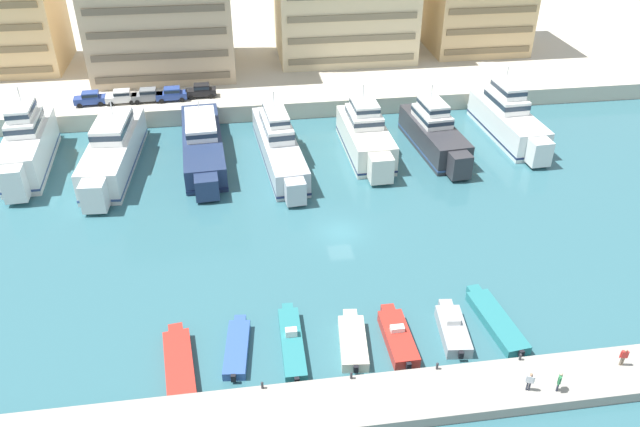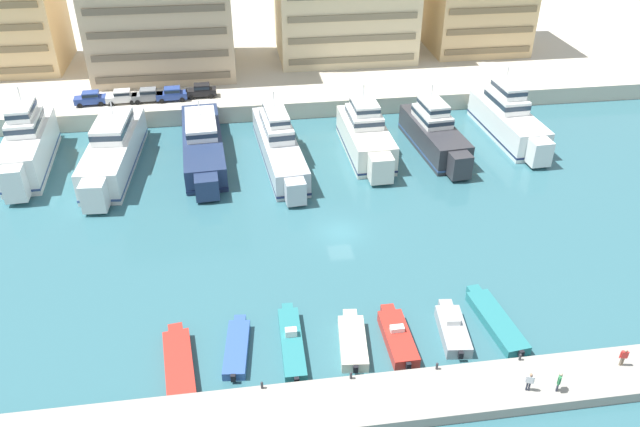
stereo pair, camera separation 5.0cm
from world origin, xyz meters
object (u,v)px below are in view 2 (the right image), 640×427
motorboat_red_far_left (179,363)px  motorboat_blue_left (237,348)px  yacht_charcoal_center_right (434,133)px  pedestrian_mid_deck (530,381)px  yacht_navy_mid_left (203,143)px  motorboat_cream_center_left (353,341)px  yacht_white_mid_right (509,119)px  car_blue_far_left (90,98)px  motorboat_red_center (397,337)px  car_white_left (122,96)px  motorboat_teal_mid_right (496,321)px  yacht_ivory_center (366,136)px  car_grey_mid_left (148,95)px  car_blue_center_left (172,94)px  car_black_center (201,90)px  yacht_silver_center_left (279,144)px  yacht_white_left (113,150)px  motorboat_grey_center_right (452,329)px  yacht_white_far_left (28,146)px  pedestrian_far_side (559,380)px  motorboat_teal_mid_left (292,342)px  pedestrian_near_edge (624,356)px

motorboat_red_far_left → motorboat_blue_left: motorboat_red_far_left is taller
yacht_charcoal_center_right → pedestrian_mid_deck: (-4.99, -39.12, -0.30)m
yacht_navy_mid_left → motorboat_cream_center_left: 36.36m
yacht_white_mid_right → pedestrian_mid_deck: 44.25m
car_blue_far_left → motorboat_red_center: bearing=-57.1°
motorboat_red_far_left → car_white_left: bearing=101.2°
motorboat_blue_left → motorboat_teal_mid_right: bearing=0.2°
yacht_ivory_center → motorboat_cream_center_left: size_ratio=2.51×
car_grey_mid_left → car_blue_center_left: same height
yacht_ivory_center → car_black_center: (-19.93, 15.30, 1.00)m
yacht_charcoal_center_right → yacht_white_mid_right: (10.48, 2.34, 0.28)m
yacht_silver_center_left → motorboat_blue_left: 31.90m
yacht_white_left → yacht_silver_center_left: yacht_silver_center_left is taller
car_white_left → car_grey_mid_left: size_ratio=1.01×
yacht_silver_center_left → motorboat_blue_left: bearing=-100.9°
yacht_white_left → motorboat_grey_center_right: yacht_white_left is taller
motorboat_red_center → car_grey_mid_left: 52.47m
yacht_white_far_left → pedestrian_far_side: 61.50m
yacht_silver_center_left → yacht_ivory_center: 10.67m
yacht_white_mid_right → yacht_charcoal_center_right: bearing=-167.4°
car_blue_center_left → pedestrian_far_side: 61.78m
yacht_silver_center_left → motorboat_grey_center_right: 33.74m
yacht_navy_mid_left → pedestrian_mid_deck: (23.26, -41.25, 0.13)m
motorboat_teal_mid_left → motorboat_grey_center_right: motorboat_grey_center_right is taller
motorboat_cream_center_left → yacht_charcoal_center_right: bearing=63.2°
yacht_charcoal_center_right → pedestrian_near_edge: (2.86, -37.84, -0.30)m
yacht_charcoal_center_right → car_blue_far_left: size_ratio=4.00×
yacht_ivory_center → yacht_navy_mid_left: bearing=174.5°
car_black_center → pedestrian_near_edge: bearing=-59.6°
yacht_silver_center_left → motorboat_blue_left: (-6.03, -31.27, -1.80)m
yacht_charcoal_center_right → car_grey_mid_left: size_ratio=4.06×
motorboat_blue_left → car_black_center: (-3.24, 47.04, 2.94)m
motorboat_blue_left → car_black_center: car_black_center is taller
motorboat_teal_mid_right → car_grey_mid_left: bearing=124.2°
yacht_white_far_left → car_black_center: size_ratio=4.28×
yacht_navy_mid_left → yacht_silver_center_left: 9.34m
pedestrian_near_edge → car_white_left: bearing=128.5°
yacht_navy_mid_left → motorboat_red_center: size_ratio=3.18×
motorboat_red_center → motorboat_red_far_left: bearing=-179.1°
motorboat_red_center → motorboat_grey_center_right: 4.60m
motorboat_blue_left → motorboat_red_center: bearing=-3.5°
yacht_white_far_left → car_white_left: yacht_white_far_left is taller
motorboat_cream_center_left → pedestrian_far_side: (13.31, -7.25, 1.45)m
yacht_white_left → motorboat_cream_center_left: bearing=-55.9°
yacht_navy_mid_left → yacht_white_mid_right: (38.73, 0.21, 0.70)m
yacht_white_left → motorboat_grey_center_right: 44.76m
motorboat_cream_center_left → pedestrian_mid_deck: pedestrian_mid_deck is taller
car_black_center → pedestrian_near_edge: car_black_center is taller
yacht_white_far_left → yacht_charcoal_center_right: bearing=-2.6°
car_blue_center_left → pedestrian_mid_deck: bearing=-63.0°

